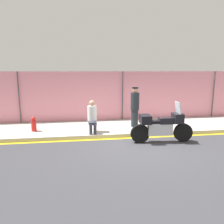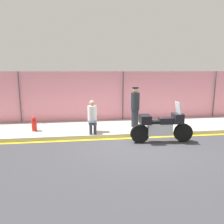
{
  "view_description": "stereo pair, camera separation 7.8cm",
  "coord_description": "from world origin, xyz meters",
  "px_view_note": "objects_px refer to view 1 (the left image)",
  "views": [
    {
      "loc": [
        -2.05,
        -7.1,
        2.55
      ],
      "look_at": [
        -0.88,
        0.88,
        1.0
      ],
      "focal_mm": 35.0,
      "sensor_mm": 36.0,
      "label": 1
    },
    {
      "loc": [
        -1.98,
        -7.11,
        2.55
      ],
      "look_at": [
        -0.88,
        0.88,
        1.0
      ],
      "focal_mm": 35.0,
      "sensor_mm": 36.0,
      "label": 2
    }
  ],
  "objects_px": {
    "person_seated_on_curb": "(92,115)",
    "fire_hydrant": "(34,124)",
    "officer_standing": "(135,107)",
    "motorcycle": "(161,126)"
  },
  "relations": [
    {
      "from": "person_seated_on_curb",
      "to": "fire_hydrant",
      "type": "relative_size",
      "value": 2.14
    },
    {
      "from": "officer_standing",
      "to": "person_seated_on_curb",
      "type": "height_order",
      "value": "officer_standing"
    },
    {
      "from": "person_seated_on_curb",
      "to": "fire_hydrant",
      "type": "distance_m",
      "value": 2.4
    },
    {
      "from": "motorcycle",
      "to": "person_seated_on_curb",
      "type": "bearing_deg",
      "value": 156.79
    },
    {
      "from": "motorcycle",
      "to": "person_seated_on_curb",
      "type": "relative_size",
      "value": 1.8
    },
    {
      "from": "officer_standing",
      "to": "person_seated_on_curb",
      "type": "distance_m",
      "value": 1.97
    },
    {
      "from": "officer_standing",
      "to": "fire_hydrant",
      "type": "height_order",
      "value": "officer_standing"
    },
    {
      "from": "officer_standing",
      "to": "fire_hydrant",
      "type": "relative_size",
      "value": 2.9
    },
    {
      "from": "motorcycle",
      "to": "fire_hydrant",
      "type": "bearing_deg",
      "value": 163.75
    },
    {
      "from": "motorcycle",
      "to": "officer_standing",
      "type": "height_order",
      "value": "officer_standing"
    }
  ]
}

